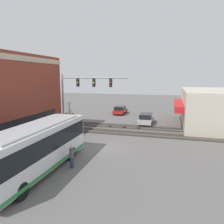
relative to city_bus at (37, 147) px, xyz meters
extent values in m
plane|color=#605E5B|center=(6.20, -2.80, -1.86)|extent=(120.00, 120.00, 0.00)
cube|color=beige|center=(2.74, 4.85, 6.42)|extent=(19.01, 0.36, 0.50)
cube|color=black|center=(2.74, 4.75, -0.16)|extent=(15.80, 0.12, 2.20)
cube|color=beige|center=(19.31, -14.44, 0.56)|extent=(13.93, 8.28, 4.83)
cube|color=red|center=(19.31, -9.75, 0.74)|extent=(9.75, 1.20, 0.80)
cube|color=silver|center=(0.01, 0.00, -0.02)|extent=(10.11, 2.55, 2.84)
cube|color=black|center=(0.01, 0.00, 0.41)|extent=(9.91, 2.59, 1.19)
cube|color=#288438|center=(0.01, 0.00, -1.26)|extent=(9.91, 2.58, 0.24)
cube|color=#A5A8AA|center=(0.01, 0.00, 1.46)|extent=(8.59, 2.17, 0.12)
cylinder|color=black|center=(2.86, 0.00, -1.36)|extent=(1.00, 2.57, 1.00)
cylinder|color=black|center=(-3.25, 0.00, -1.36)|extent=(1.00, 2.57, 1.00)
cylinder|color=gray|center=(10.43, 3.47, 1.57)|extent=(0.20, 0.20, 6.86)
cylinder|color=gray|center=(10.43, -0.39, 4.60)|extent=(0.16, 7.73, 0.16)
cube|color=black|center=(10.43, 1.54, 4.05)|extent=(0.30, 0.27, 0.90)
sphere|color=yellow|center=(10.26, 1.54, 4.05)|extent=(0.20, 0.20, 0.20)
cube|color=black|center=(10.43, -0.39, 4.05)|extent=(0.30, 0.27, 0.90)
sphere|color=yellow|center=(10.26, -0.39, 4.05)|extent=(0.20, 0.20, 0.20)
cube|color=black|center=(10.43, -2.32, 4.05)|extent=(0.30, 0.27, 0.90)
sphere|color=red|center=(10.26, -2.32, 4.05)|extent=(0.20, 0.20, 0.20)
cylinder|color=gray|center=(10.30, 2.61, -0.06)|extent=(0.14, 0.14, 3.60)
cube|color=white|center=(10.30, 2.61, 1.24)|extent=(1.41, 0.06, 1.41)
cube|color=white|center=(10.30, 2.61, 1.24)|extent=(1.41, 0.06, 1.41)
cylinder|color=#38383A|center=(10.30, 2.61, 0.44)|extent=(0.08, 0.90, 0.08)
sphere|color=red|center=(10.25, 2.16, 0.44)|extent=(0.28, 0.28, 0.28)
sphere|color=red|center=(10.25, 3.06, 0.44)|extent=(0.28, 0.28, 0.28)
cube|color=#332D28|center=(12.20, -2.80, -1.84)|extent=(2.60, 60.00, 0.03)
cube|color=#6B6056|center=(11.48, -2.80, -1.78)|extent=(0.07, 60.00, 0.15)
cube|color=#6B6056|center=(12.92, -2.80, -1.78)|extent=(0.07, 60.00, 0.15)
cube|color=#332D28|center=(15.40, -2.80, -1.84)|extent=(2.60, 60.00, 0.03)
cube|color=#6B6056|center=(14.68, -2.80, -1.78)|extent=(0.07, 60.00, 0.15)
cube|color=#6B6056|center=(16.12, -2.80, -1.78)|extent=(0.07, 60.00, 0.15)
cube|color=#B7B7BC|center=(17.87, -5.40, -1.33)|extent=(4.43, 1.80, 0.55)
cube|color=black|center=(17.65, -5.40, -0.72)|extent=(2.44, 1.62, 0.66)
cylinder|color=black|center=(19.25, -5.40, -1.54)|extent=(0.64, 1.82, 0.64)
cylinder|color=black|center=(16.50, -5.40, -1.54)|extent=(0.64, 1.82, 0.64)
cube|color=#B21E19|center=(24.82, 0.00, -1.35)|extent=(4.30, 1.80, 0.51)
cube|color=black|center=(24.61, 0.00, -0.78)|extent=(2.36, 1.62, 0.63)
cylinder|color=black|center=(26.15, 0.00, -1.54)|extent=(0.64, 1.82, 0.64)
cylinder|color=black|center=(23.49, 0.00, -1.54)|extent=(0.64, 1.82, 0.64)
cylinder|color=#2D3351|center=(10.36, 1.86, -1.46)|extent=(0.28, 0.28, 0.79)
cylinder|color=#195933|center=(10.36, 1.86, -0.73)|extent=(0.34, 0.34, 0.66)
sphere|color=tan|center=(10.36, 1.86, -0.30)|extent=(0.22, 0.22, 0.22)
cylinder|color=#2D3351|center=(1.36, -1.91, -1.46)|extent=(0.28, 0.28, 0.79)
cylinder|color=#4C4C51|center=(1.36, -1.91, -0.74)|extent=(0.34, 0.34, 0.66)
sphere|color=tan|center=(1.36, -1.91, -0.30)|extent=(0.21, 0.21, 0.21)
camera|label=1|loc=(-12.48, -8.80, 4.81)|focal=35.00mm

